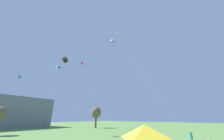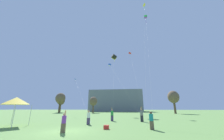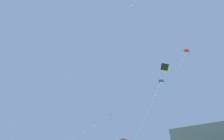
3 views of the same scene
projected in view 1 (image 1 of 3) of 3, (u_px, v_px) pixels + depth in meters
name	position (u px, v px, depth m)	size (l,w,h in m)	color
distant_building	(7.00, 112.00, 46.88)	(27.80, 14.47, 11.02)	slate
tree_far_left	(96.00, 113.00, 48.95)	(3.79, 3.79, 7.66)	brown
festival_tent	(145.00, 132.00, 7.93)	(2.59, 2.59, 3.17)	#B7B7BC
person_teal_shirt	(191.00, 137.00, 18.24)	(0.39, 0.39, 1.63)	brown
person_grey_shirt	(147.00, 133.00, 22.01)	(0.44, 0.44, 2.13)	#282833
person_green_shirt	(132.00, 136.00, 18.99)	(0.41, 0.41, 2.01)	#473860
kite_red_delta_0	(82.00, 64.00, 39.01)	(1.62, 19.60, 19.93)	silver
kite_yellow_delta_1	(117.00, 33.00, 39.03)	(4.11, 15.22, 29.32)	silver
kite_blue_box_2	(58.00, 67.00, 33.29)	(8.49, 21.46, 16.69)	silver
kite_green_box_3	(113.00, 41.00, 40.16)	(4.28, 18.34, 27.23)	silver
kite_black_box_4	(65.00, 60.00, 35.27)	(2.53, 20.01, 19.81)	silver
kite_blue_delta_5	(23.00, 79.00, 20.54)	(10.85, 18.92, 10.14)	silver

